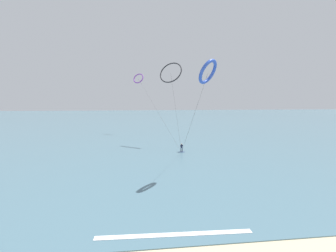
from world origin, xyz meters
The scene contains 6 objects.
sea_water centered at (0.00, 107.05, 0.04)m, with size 400.00×200.00×0.08m, color slate.
surfer_navy centered at (3.91, 33.75, 0.82)m, with size 1.40×0.60×1.70m.
kite_charcoal centered at (2.68, 41.39, 16.17)m, with size 5.88×10.25×18.55m.
kite_violet centered at (-4.91, 59.50, 16.58)m, with size 10.75×27.43×18.18m.
kite_cobalt centered at (4.58, 19.44, 13.55)m, with size 3.58×16.15×15.08m.
wave_crest_mid centered at (-0.96, 8.40, 0.06)m, with size 11.90×0.50×0.12m, color white.
Camera 1 is at (-3.05, -6.40, 10.16)m, focal length 22.83 mm.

